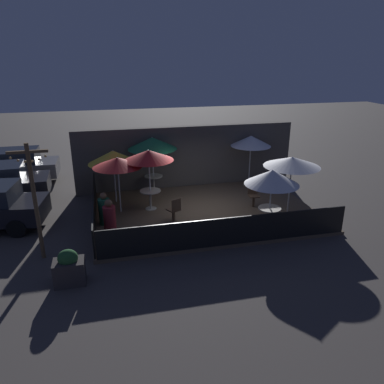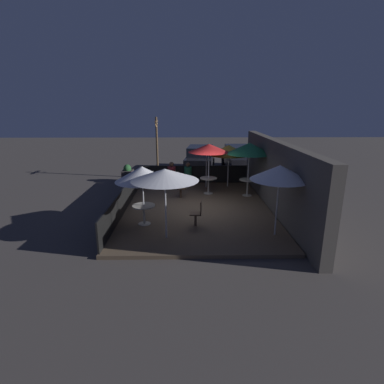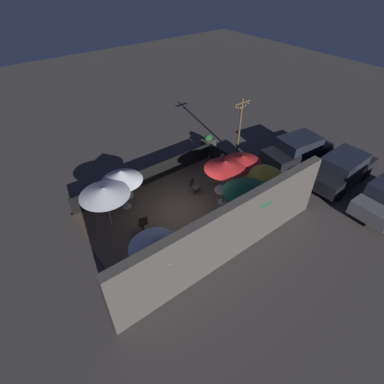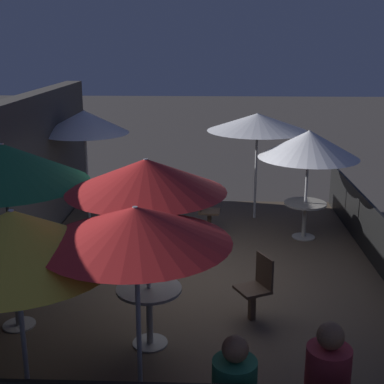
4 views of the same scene
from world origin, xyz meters
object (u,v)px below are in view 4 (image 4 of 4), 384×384
(patio_chair_0, at_px, (206,209))
(patio_chair_1, at_px, (257,286))
(patio_umbrella_4, at_px, (13,237))
(patio_umbrella_6, at_px, (84,122))
(patio_umbrella_0, at_px, (146,176))
(patio_umbrella_3, at_px, (136,225))
(dining_table_1, at_px, (305,210))
(patio_umbrella_1, at_px, (309,144))
(dining_table_2, at_px, (15,284))
(patio_umbrella_5, at_px, (257,122))
(dining_table_0, at_px, (149,300))
(patio_umbrella_2, at_px, (3,164))

(patio_chair_0, bearing_deg, patio_chair_1, -72.53)
(patio_umbrella_4, distance_m, patio_umbrella_6, 6.17)
(patio_umbrella_0, xyz_separation_m, patio_chair_0, (4.03, -0.65, -1.68))
(patio_umbrella_6, bearing_deg, patio_umbrella_3, -162.56)
(patio_umbrella_4, bearing_deg, dining_table_1, -35.24)
(dining_table_1, bearing_deg, patio_umbrella_4, 144.76)
(patio_umbrella_3, height_order, patio_umbrella_4, patio_umbrella_3)
(patio_chair_0, xyz_separation_m, patio_chair_1, (-3.34, -0.72, -0.01))
(patio_chair_0, bearing_deg, patio_umbrella_3, -91.51)
(patio_umbrella_1, distance_m, patio_chair_0, 2.32)
(patio_umbrella_0, bearing_deg, dining_table_2, 78.17)
(patio_umbrella_1, distance_m, patio_umbrella_5, 1.47)
(patio_umbrella_5, xyz_separation_m, patio_umbrella_6, (-0.19, 3.53, 0.01))
(patio_umbrella_4, height_order, dining_table_0, patio_umbrella_4)
(patio_umbrella_2, distance_m, patio_umbrella_3, 2.41)
(patio_chair_0, distance_m, patio_chair_1, 3.42)
(patio_umbrella_0, bearing_deg, patio_umbrella_4, 139.64)
(patio_umbrella_0, xyz_separation_m, patio_chair_1, (0.69, -1.38, -1.69))
(patio_umbrella_5, bearing_deg, patio_chair_1, 175.99)
(dining_table_2, distance_m, patio_chair_0, 4.40)
(patio_chair_1, bearing_deg, patio_umbrella_6, -78.74)
(patio_umbrella_2, xyz_separation_m, dining_table_0, (-0.38, -1.80, -1.61))
(dining_table_0, bearing_deg, dining_table_1, -33.36)
(patio_umbrella_4, relative_size, dining_table_0, 2.69)
(patio_umbrella_0, distance_m, patio_umbrella_6, 5.18)
(patio_umbrella_2, distance_m, patio_umbrella_6, 4.46)
(patio_umbrella_0, relative_size, dining_table_2, 3.05)
(dining_table_0, height_order, dining_table_2, dining_table_2)
(patio_umbrella_2, height_order, patio_chair_1, patio_umbrella_2)
(patio_umbrella_2, bearing_deg, patio_umbrella_4, -157.16)
(patio_umbrella_1, height_order, patio_umbrella_5, patio_umbrella_5)
(patio_umbrella_5, distance_m, patio_chair_0, 2.12)
(patio_umbrella_4, bearing_deg, patio_umbrella_5, -23.75)
(patio_umbrella_0, height_order, patio_umbrella_1, patio_umbrella_0)
(patio_umbrella_5, height_order, dining_table_0, patio_umbrella_5)
(patio_umbrella_3, bearing_deg, patio_umbrella_2, 49.88)
(patio_umbrella_5, relative_size, dining_table_1, 2.80)
(dining_table_2, bearing_deg, patio_chair_1, -84.36)
(patio_umbrella_1, xyz_separation_m, patio_umbrella_6, (0.98, 4.39, 0.24))
(dining_table_2, bearing_deg, patio_umbrella_5, -36.84)
(patio_umbrella_1, height_order, dining_table_2, patio_umbrella_1)
(patio_umbrella_3, distance_m, dining_table_1, 5.80)
(patio_umbrella_1, xyz_separation_m, patio_umbrella_4, (-5.15, 3.64, 0.08))
(dining_table_0, relative_size, patio_chair_1, 0.89)
(dining_table_1, bearing_deg, patio_umbrella_0, 146.64)
(patio_umbrella_3, distance_m, patio_umbrella_5, 6.41)
(dining_table_1, xyz_separation_m, patio_chair_0, (0.17, 1.89, -0.06))
(patio_umbrella_2, bearing_deg, patio_umbrella_1, -51.27)
(patio_umbrella_5, bearing_deg, patio_umbrella_2, 143.16)
(patio_umbrella_2, relative_size, patio_umbrella_5, 1.10)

